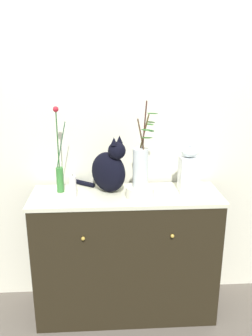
# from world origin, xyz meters

# --- Properties ---
(ground_plane) EXTENTS (6.00, 6.00, 0.00)m
(ground_plane) POSITION_xyz_m (0.00, 0.00, 0.00)
(ground_plane) COLOR #5A524A
(wall_back) EXTENTS (4.40, 0.08, 2.60)m
(wall_back) POSITION_xyz_m (0.00, 0.28, 1.30)
(wall_back) COLOR silver
(wall_back) RESTS_ON ground_plane
(sideboard) EXTENTS (1.25, 0.44, 0.91)m
(sideboard) POSITION_xyz_m (0.00, -0.00, 0.46)
(sideboard) COLOR black
(sideboard) RESTS_ON ground_plane
(cat_sitting) EXTENTS (0.41, 0.33, 0.38)m
(cat_sitting) POSITION_xyz_m (-0.11, 0.06, 1.07)
(cat_sitting) COLOR black
(cat_sitting) RESTS_ON sideboard
(vase_slim_green) EXTENTS (0.08, 0.05, 0.57)m
(vase_slim_green) POSITION_xyz_m (-0.43, 0.07, 1.06)
(vase_slim_green) COLOR #337431
(vase_slim_green) RESTS_ON sideboard
(bowl_porcelain) EXTENTS (0.19, 0.19, 0.07)m
(bowl_porcelain) POSITION_xyz_m (0.09, -0.04, 0.94)
(bowl_porcelain) COLOR silver
(bowl_porcelain) RESTS_ON sideboard
(vase_glass_clear) EXTENTS (0.16, 0.22, 0.55)m
(vase_glass_clear) POSITION_xyz_m (0.09, -0.04, 1.12)
(vase_glass_clear) COLOR silver
(vase_glass_clear) RESTS_ON bowl_porcelain
(jar_lidded_porcelain) EXTENTS (0.12, 0.12, 0.33)m
(jar_lidded_porcelain) POSITION_xyz_m (0.41, 0.02, 1.06)
(jar_lidded_porcelain) COLOR silver
(jar_lidded_porcelain) RESTS_ON sideboard
(candle_pillar) EXTENTS (0.05, 0.05, 0.15)m
(candle_pillar) POSITION_xyz_m (-0.34, -0.03, 0.98)
(candle_pillar) COLOR silver
(candle_pillar) RESTS_ON sideboard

